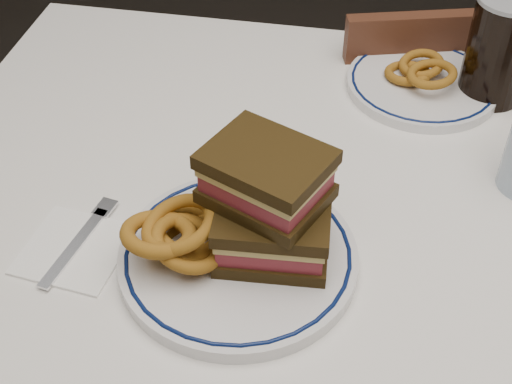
% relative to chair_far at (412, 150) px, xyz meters
% --- Properties ---
extents(dining_table, '(1.27, 0.87, 0.75)m').
position_rel_chair_far_xyz_m(dining_table, '(-0.10, -0.49, 0.19)').
color(dining_table, silver).
rests_on(dining_table, floor).
extents(chair_far, '(0.47, 0.47, 0.83)m').
position_rel_chair_far_xyz_m(chair_far, '(0.00, 0.00, 0.00)').
color(chair_far, '#432215').
rests_on(chair_far, floor).
extents(main_plate, '(0.29, 0.29, 0.02)m').
position_rel_chair_far_xyz_m(main_plate, '(-0.24, -0.64, 0.31)').
color(main_plate, silver).
rests_on(main_plate, dining_table).
extents(reuben_sandwich, '(0.17, 0.15, 0.14)m').
position_rel_chair_far_xyz_m(reuben_sandwich, '(-0.20, -0.62, 0.39)').
color(reuben_sandwich, black).
rests_on(reuben_sandwich, main_plate).
extents(onion_rings_main, '(0.13, 0.13, 0.09)m').
position_rel_chair_far_xyz_m(onion_rings_main, '(-0.30, -0.65, 0.35)').
color(onion_rings_main, brown).
rests_on(onion_rings_main, main_plate).
extents(ketchup_ramekin, '(0.05, 0.05, 0.03)m').
position_rel_chair_far_xyz_m(ketchup_ramekin, '(-0.27, -0.54, 0.33)').
color(ketchup_ramekin, silver).
rests_on(ketchup_ramekin, main_plate).
extents(beer_mug, '(0.15, 0.10, 0.17)m').
position_rel_chair_far_xyz_m(beer_mug, '(0.09, -0.21, 0.39)').
color(beer_mug, black).
rests_on(beer_mug, dining_table).
extents(far_plate, '(0.24, 0.24, 0.02)m').
position_rel_chair_far_xyz_m(far_plate, '(-0.02, -0.22, 0.31)').
color(far_plate, silver).
rests_on(far_plate, dining_table).
extents(onion_rings_far, '(0.11, 0.12, 0.04)m').
position_rel_chair_far_xyz_m(onion_rings_far, '(-0.03, -0.21, 0.33)').
color(onion_rings_far, brown).
rests_on(onion_rings_far, far_plate).
extents(napkin_fork, '(0.14, 0.16, 0.01)m').
position_rel_chair_far_xyz_m(napkin_fork, '(-0.44, -0.65, 0.30)').
color(napkin_fork, white).
rests_on(napkin_fork, dining_table).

